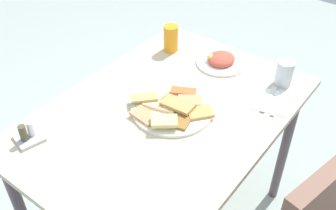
{
  "coord_description": "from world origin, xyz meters",
  "views": [
    {
      "loc": [
        0.91,
        0.71,
        1.71
      ],
      "look_at": [
        -0.01,
        0.01,
        0.77
      ],
      "focal_mm": 42.68,
      "sensor_mm": 36.0,
      "label": 1
    }
  ],
  "objects_px": {
    "salad_plate_greens": "(221,60)",
    "spoon": "(277,103)",
    "soda_can": "(171,38)",
    "dining_table": "(165,129)",
    "condiment_caddy": "(28,135)",
    "pide_platter": "(172,108)",
    "drinking_glass": "(284,73)",
    "paper_napkin": "(273,102)",
    "fork": "(269,99)"
  },
  "relations": [
    {
      "from": "salad_plate_greens",
      "to": "spoon",
      "type": "bearing_deg",
      "value": 71.38
    },
    {
      "from": "soda_can",
      "to": "dining_table",
      "type": "bearing_deg",
      "value": 34.32
    },
    {
      "from": "salad_plate_greens",
      "to": "condiment_caddy",
      "type": "relative_size",
      "value": 1.99
    },
    {
      "from": "dining_table",
      "to": "condiment_caddy",
      "type": "bearing_deg",
      "value": -35.08
    },
    {
      "from": "dining_table",
      "to": "pide_platter",
      "type": "bearing_deg",
      "value": 143.4
    },
    {
      "from": "dining_table",
      "to": "pide_platter",
      "type": "distance_m",
      "value": 0.1
    },
    {
      "from": "drinking_glass",
      "to": "dining_table",
      "type": "bearing_deg",
      "value": -32.26
    },
    {
      "from": "drinking_glass",
      "to": "spoon",
      "type": "bearing_deg",
      "value": 17.27
    },
    {
      "from": "soda_can",
      "to": "paper_napkin",
      "type": "relative_size",
      "value": 0.81
    },
    {
      "from": "soda_can",
      "to": "condiment_caddy",
      "type": "xyz_separation_m",
      "value": [
        0.77,
        -0.03,
        -0.04
      ]
    },
    {
      "from": "fork",
      "to": "condiment_caddy",
      "type": "relative_size",
      "value": 1.57
    },
    {
      "from": "drinking_glass",
      "to": "paper_napkin",
      "type": "bearing_deg",
      "value": 9.86
    },
    {
      "from": "salad_plate_greens",
      "to": "spoon",
      "type": "height_order",
      "value": "salad_plate_greens"
    },
    {
      "from": "spoon",
      "to": "condiment_caddy",
      "type": "xyz_separation_m",
      "value": [
        0.71,
        -0.6,
        0.02
      ]
    },
    {
      "from": "salad_plate_greens",
      "to": "condiment_caddy",
      "type": "xyz_separation_m",
      "value": [
        0.82,
        -0.28,
        0.01
      ]
    },
    {
      "from": "paper_napkin",
      "to": "soda_can",
      "type": "bearing_deg",
      "value": -96.87
    },
    {
      "from": "dining_table",
      "to": "drinking_glass",
      "type": "relative_size",
      "value": 10.48
    },
    {
      "from": "spoon",
      "to": "soda_can",
      "type": "bearing_deg",
      "value": -108.72
    },
    {
      "from": "drinking_glass",
      "to": "spoon",
      "type": "height_order",
      "value": "drinking_glass"
    },
    {
      "from": "dining_table",
      "to": "paper_napkin",
      "type": "bearing_deg",
      "value": 135.55
    },
    {
      "from": "drinking_glass",
      "to": "spoon",
      "type": "distance_m",
      "value": 0.15
    },
    {
      "from": "drinking_glass",
      "to": "salad_plate_greens",
      "type": "bearing_deg",
      "value": -85.4
    },
    {
      "from": "pide_platter",
      "to": "salad_plate_greens",
      "type": "xyz_separation_m",
      "value": [
        -0.39,
        -0.02,
        0.0
      ]
    },
    {
      "from": "fork",
      "to": "drinking_glass",
      "type": "bearing_deg",
      "value": 172.89
    },
    {
      "from": "fork",
      "to": "pide_platter",
      "type": "bearing_deg",
      "value": -52.3
    },
    {
      "from": "salad_plate_greens",
      "to": "paper_napkin",
      "type": "relative_size",
      "value": 1.46
    },
    {
      "from": "soda_can",
      "to": "spoon",
      "type": "xyz_separation_m",
      "value": [
        0.07,
        0.57,
        -0.06
      ]
    },
    {
      "from": "salad_plate_greens",
      "to": "spoon",
      "type": "distance_m",
      "value": 0.34
    },
    {
      "from": "salad_plate_greens",
      "to": "paper_napkin",
      "type": "distance_m",
      "value": 0.32
    },
    {
      "from": "pide_platter",
      "to": "spoon",
      "type": "distance_m",
      "value": 0.41
    },
    {
      "from": "paper_napkin",
      "to": "fork",
      "type": "bearing_deg",
      "value": -90.0
    },
    {
      "from": "drinking_glass",
      "to": "fork",
      "type": "bearing_deg",
      "value": 2.1
    },
    {
      "from": "fork",
      "to": "spoon",
      "type": "relative_size",
      "value": 1.02
    },
    {
      "from": "pide_platter",
      "to": "condiment_caddy",
      "type": "height_order",
      "value": "condiment_caddy"
    },
    {
      "from": "salad_plate_greens",
      "to": "soda_can",
      "type": "xyz_separation_m",
      "value": [
        0.04,
        -0.24,
        0.05
      ]
    },
    {
      "from": "pide_platter",
      "to": "condiment_caddy",
      "type": "xyz_separation_m",
      "value": [
        0.43,
        -0.3,
        0.01
      ]
    },
    {
      "from": "pide_platter",
      "to": "fork",
      "type": "distance_m",
      "value": 0.38
    },
    {
      "from": "dining_table",
      "to": "paper_napkin",
      "type": "distance_m",
      "value": 0.43
    },
    {
      "from": "dining_table",
      "to": "condiment_caddy",
      "type": "distance_m",
      "value": 0.51
    },
    {
      "from": "paper_napkin",
      "to": "spoon",
      "type": "distance_m",
      "value": 0.02
    },
    {
      "from": "pide_platter",
      "to": "soda_can",
      "type": "bearing_deg",
      "value": -142.3
    },
    {
      "from": "pide_platter",
      "to": "spoon",
      "type": "height_order",
      "value": "pide_platter"
    },
    {
      "from": "soda_can",
      "to": "fork",
      "type": "height_order",
      "value": "soda_can"
    },
    {
      "from": "fork",
      "to": "spoon",
      "type": "xyz_separation_m",
      "value": [
        0.0,
        0.04,
        0.0
      ]
    },
    {
      "from": "fork",
      "to": "dining_table",
      "type": "bearing_deg",
      "value": -51.87
    },
    {
      "from": "paper_napkin",
      "to": "fork",
      "type": "distance_m",
      "value": 0.02
    },
    {
      "from": "fork",
      "to": "spoon",
      "type": "height_order",
      "value": "same"
    },
    {
      "from": "salad_plate_greens",
      "to": "condiment_caddy",
      "type": "bearing_deg",
      "value": -18.7
    },
    {
      "from": "dining_table",
      "to": "fork",
      "type": "bearing_deg",
      "value": 137.34
    },
    {
      "from": "salad_plate_greens",
      "to": "fork",
      "type": "xyz_separation_m",
      "value": [
        0.11,
        0.29,
        -0.01
      ]
    }
  ]
}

